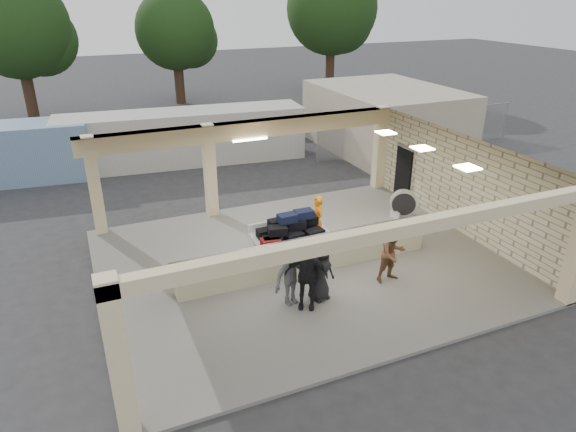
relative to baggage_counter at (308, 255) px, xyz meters
name	(u,v)px	position (x,y,z in m)	size (l,w,h in m)	color
ground	(301,265)	(0.00, 0.50, -0.59)	(120.00, 120.00, 0.00)	#2C2C2F
pavilion	(298,217)	(0.21, 1.16, 0.76)	(12.01, 10.00, 3.55)	slate
baggage_counter	(308,255)	(0.00, 0.00, 0.00)	(8.20, 0.58, 0.98)	#BBB78C
luggage_cart	(291,233)	(-0.09, 1.03, 0.30)	(2.53, 1.61, 1.46)	silver
drum_fan	(403,203)	(4.89, 2.11, 0.09)	(1.00, 0.77, 1.08)	silver
baggage_handler	(317,220)	(1.03, 1.47, 0.35)	(0.61, 0.33, 1.67)	orange
passenger_a	(393,254)	(1.97, -1.50, 0.38)	(0.84, 0.37, 1.72)	brown
passenger_b	(306,275)	(-0.88, -1.76, 0.48)	(1.13, 0.41, 1.93)	black
passenger_c	(292,275)	(-1.17, -1.48, 0.40)	(1.14, 0.40, 1.77)	#49494E
passenger_d	(320,271)	(-0.36, -1.54, 0.36)	(0.83, 0.34, 1.69)	black
car_white_a	(361,126)	(9.49, 12.89, 0.06)	(2.16, 4.56, 1.30)	white
car_white_b	(368,117)	(10.96, 14.48, 0.10)	(1.62, 4.34, 1.37)	white
car_dark	(293,120)	(6.39, 15.53, 0.10)	(1.46, 4.14, 1.38)	black
container_white	(184,137)	(-0.94, 12.21, 0.69)	(11.74, 2.35, 2.54)	#BABAB5
fence	(419,130)	(11.00, 9.50, 0.47)	(12.06, 0.06, 2.03)	gray
tree_left	(22,30)	(-7.68, 24.66, 5.00)	(6.60, 6.30, 9.00)	#382619
tree_mid	(179,33)	(2.32, 26.66, 4.38)	(6.00, 5.60, 8.00)	#382619
tree_right	(334,12)	(14.32, 25.66, 5.63)	(7.20, 7.00, 10.00)	#382619
adjacent_building	(385,118)	(9.50, 10.50, 1.01)	(6.00, 8.00, 3.20)	#B6A890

